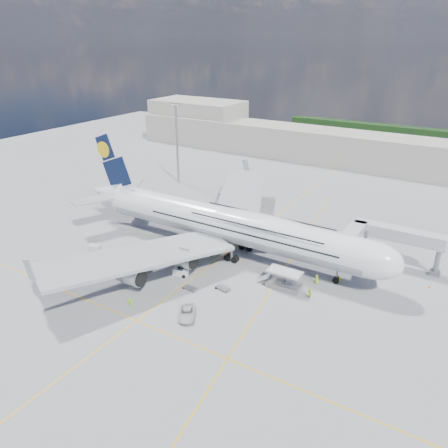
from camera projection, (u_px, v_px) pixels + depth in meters
The scene contains 31 objects.
ground at pixel (202, 271), 89.94m from camera, with size 300.00×300.00×0.00m, color gray.
taxi_line_main at pixel (202, 271), 89.93m from camera, with size 0.25×220.00×0.01m, color #EAAB0C.
taxi_line_cross at pixel (136, 321), 74.30m from camera, with size 120.00×0.25×0.01m, color #EAAB0C.
taxi_line_diag at pixel (285, 268), 91.02m from camera, with size 0.25×100.00×0.01m, color #EAAB0C.
airliner at pixel (228, 224), 94.90m from camera, with size 77.26×79.15×23.71m.
jet_bridge at pixel (380, 236), 89.26m from camera, with size 18.80×12.10×8.50m.
cargo_loader at pixel (283, 282), 83.62m from camera, with size 8.53×3.20×3.67m.
light_mast at pixel (177, 143), 139.08m from camera, with size 3.00×0.70×25.50m.
terminal at pixel (346, 149), 161.80m from camera, with size 180.00×16.00×12.00m, color #B2AD9E.
hangar at pixel (198, 121), 198.15m from camera, with size 40.00×22.00×18.00m, color #B2AD9E.
dolly_row_a at pixel (144, 265), 89.86m from camera, with size 3.76×2.59×2.17m.
dolly_row_b at pixel (144, 258), 94.49m from camera, with size 3.43×1.98×0.49m.
dolly_row_c at pixel (155, 255), 94.56m from camera, with size 3.08×2.12×1.77m.
dolly_back at pixel (95, 249), 96.82m from camera, with size 3.59×2.57×2.05m.
dolly_nose_far at pixel (222, 288), 83.38m from camera, with size 3.05×2.09×0.41m.
dolly_nose_near at pixel (190, 288), 83.39m from camera, with size 2.79×1.65×0.39m.
baggage_tug at pixel (181, 272), 87.98m from camera, with size 3.30×2.12×1.90m.
catering_truck_inner at pixel (254, 222), 109.47m from camera, with size 5.92×2.64×3.44m.
catering_truck_outer at pixel (229, 200), 124.20m from camera, with size 6.24×2.96×3.60m.
service_van at pixel (187, 313), 75.03m from camera, with size 2.54×5.50×1.53m, color silver.
crew_nose at pixel (339, 280), 85.21m from camera, with size 0.57×0.38×1.57m, color #C1DD17.
crew_loader at pixel (309, 294), 80.31m from camera, with size 0.93×0.72×1.91m, color #C8DC17.
crew_wing at pixel (108, 257), 93.83m from camera, with size 1.09×0.45×1.86m, color #E5FF1A.
crew_van at pixel (317, 279), 85.15m from camera, with size 0.91×0.59×1.85m, color #C4EE19.
crew_tug at pixel (131, 303), 77.50m from camera, with size 1.22×0.70×1.89m, color #9AF219.
cone_nose at pixel (429, 287), 83.90m from camera, with size 0.40×0.40×0.51m.
cone_wing_left_inner at pixel (225, 224), 111.47m from camera, with size 0.48×0.48×0.61m.
cone_wing_left_outer at pixel (263, 207), 122.88m from camera, with size 0.46×0.46×0.59m.
cone_wing_right_inner at pixel (110, 274), 88.36m from camera, with size 0.43×0.43×0.55m.
cone_wing_right_outer at pixel (136, 279), 86.55m from camera, with size 0.47×0.47×0.60m.
cone_tail at pixel (117, 211), 119.87m from camera, with size 0.39×0.39×0.50m.
Camera 1 is at (45.00, -64.65, 44.70)m, focal length 35.00 mm.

